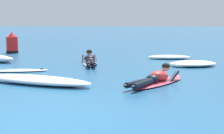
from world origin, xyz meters
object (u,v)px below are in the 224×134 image
drifting_surfboard (18,70)px  channel_marker_buoy (12,45)px  surfer_near (157,79)px  surfer_far (90,60)px

drifting_surfboard → channel_marker_buoy: 6.38m
drifting_surfboard → channel_marker_buoy: size_ratio=1.91×
surfer_near → channel_marker_buoy: channel_marker_buoy is taller
surfer_far → channel_marker_buoy: bearing=136.5°
drifting_surfboard → surfer_far: bearing=43.1°
surfer_near → surfer_far: (-2.20, 3.83, 0.01)m
surfer_near → drifting_surfboard: bearing=155.5°
surfer_near → channel_marker_buoy: (-6.48, 7.89, 0.27)m
surfer_near → surfer_far: bearing=119.9°
surfer_far → drifting_surfboard: bearing=-136.9°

